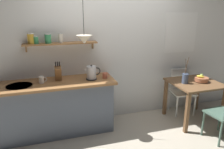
% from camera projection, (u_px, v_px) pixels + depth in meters
% --- Properties ---
extents(ground_plane, '(14.00, 14.00, 0.00)m').
position_uv_depth(ground_plane, '(122.00, 132.00, 3.64)').
color(ground_plane, '#BCB29E').
extents(back_wall, '(6.80, 0.11, 2.70)m').
position_uv_depth(back_wall, '(122.00, 46.00, 3.90)').
color(back_wall, white).
rests_on(back_wall, ground_plane).
extents(kitchen_counter, '(1.83, 0.63, 0.90)m').
position_uv_depth(kitchen_counter, '(58.00, 107.00, 3.51)').
color(kitchen_counter, slate).
rests_on(kitchen_counter, ground_plane).
extents(wall_shelf, '(1.16, 0.20, 0.29)m').
position_uv_depth(wall_shelf, '(52.00, 41.00, 3.37)').
color(wall_shelf, '#9E6B3D').
extents(dining_table, '(0.83, 0.79, 0.74)m').
position_uv_depth(dining_table, '(194.00, 89.00, 3.87)').
color(dining_table, brown).
rests_on(dining_table, ground_plane).
extents(dining_chair_far, '(0.47, 0.45, 0.86)m').
position_uv_depth(dining_chair_far, '(181.00, 88.00, 4.26)').
color(dining_chair_far, white).
rests_on(dining_chair_far, ground_plane).
extents(fruit_bowl, '(0.24, 0.24, 0.13)m').
position_uv_depth(fruit_bowl, '(201.00, 79.00, 3.84)').
color(fruit_bowl, '#BC704C').
rests_on(fruit_bowl, dining_table).
extents(twig_vase, '(0.11, 0.11, 0.47)m').
position_uv_depth(twig_vase, '(185.00, 78.00, 3.75)').
color(twig_vase, '#475675').
rests_on(twig_vase, dining_table).
extents(electric_kettle, '(0.26, 0.17, 0.24)m').
position_uv_depth(electric_kettle, '(92.00, 73.00, 3.46)').
color(electric_kettle, black).
rests_on(electric_kettle, kitchen_counter).
extents(knife_block, '(0.10, 0.17, 0.31)m').
position_uv_depth(knife_block, '(58.00, 73.00, 3.40)').
color(knife_block, brown).
rests_on(knife_block, kitchen_counter).
extents(coffee_mug_by_sink, '(0.12, 0.08, 0.10)m').
position_uv_depth(coffee_mug_by_sink, '(42.00, 80.00, 3.30)').
color(coffee_mug_by_sink, white).
rests_on(coffee_mug_by_sink, kitchen_counter).
extents(coffee_mug_spare, '(0.12, 0.08, 0.09)m').
position_uv_depth(coffee_mug_spare, '(105.00, 75.00, 3.54)').
color(coffee_mug_spare, '#C6664C').
rests_on(coffee_mug_spare, kitchen_counter).
extents(pendant_lamp, '(0.24, 0.24, 0.63)m').
position_uv_depth(pendant_lamp, '(84.00, 39.00, 3.19)').
color(pendant_lamp, black).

